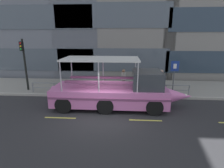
# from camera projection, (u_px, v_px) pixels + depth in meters

# --- Properties ---
(ground_plane) EXTENTS (120.00, 120.00, 0.00)m
(ground_plane) POSITION_uv_depth(u_px,v_px,m) (103.00, 115.00, 10.46)
(ground_plane) COLOR #2B2B2D
(sidewalk) EXTENTS (32.00, 4.80, 0.18)m
(sidewalk) POSITION_uv_depth(u_px,v_px,m) (110.00, 87.00, 15.82)
(sidewalk) COLOR gray
(sidewalk) RESTS_ON ground_plane
(curb_edge) EXTENTS (32.00, 0.18, 0.18)m
(curb_edge) POSITION_uv_depth(u_px,v_px,m) (108.00, 96.00, 13.42)
(curb_edge) COLOR #B2ADA3
(curb_edge) RESTS_ON ground_plane
(lane_centreline) EXTENTS (25.80, 0.12, 0.01)m
(lane_centreline) POSITION_uv_depth(u_px,v_px,m) (102.00, 119.00, 9.98)
(lane_centreline) COLOR #DBD64C
(lane_centreline) RESTS_ON ground_plane
(curb_guardrail) EXTENTS (12.06, 0.09, 0.81)m
(curb_guardrail) POSITION_uv_depth(u_px,v_px,m) (109.00, 87.00, 13.58)
(curb_guardrail) COLOR gray
(curb_guardrail) RESTS_ON sidewalk
(traffic_light_pole) EXTENTS (0.24, 0.46, 4.09)m
(traffic_light_pole) POSITION_uv_depth(u_px,v_px,m) (24.00, 60.00, 14.04)
(traffic_light_pole) COLOR black
(traffic_light_pole) RESTS_ON sidewalk
(parking_sign) EXTENTS (0.60, 0.12, 2.51)m
(parking_sign) POSITION_uv_depth(u_px,v_px,m) (174.00, 72.00, 13.39)
(parking_sign) COLOR #4C4F54
(parking_sign) RESTS_ON sidewalk
(duck_tour_boat) EXTENTS (8.97, 2.63, 3.18)m
(duck_tour_boat) POSITION_uv_depth(u_px,v_px,m) (117.00, 91.00, 11.46)
(duck_tour_boat) COLOR pink
(duck_tour_boat) RESTS_ON ground_plane
(pedestrian_near_bow) EXTENTS (0.24, 0.50, 1.75)m
(pedestrian_near_bow) POSITION_uv_depth(u_px,v_px,m) (161.00, 78.00, 14.12)
(pedestrian_near_bow) COLOR black
(pedestrian_near_bow) RESTS_ON sidewalk
(pedestrian_mid_left) EXTENTS (0.33, 0.44, 1.75)m
(pedestrian_mid_left) POSITION_uv_depth(u_px,v_px,m) (124.00, 78.00, 14.26)
(pedestrian_mid_left) COLOR #47423D
(pedestrian_mid_left) RESTS_ON sidewalk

